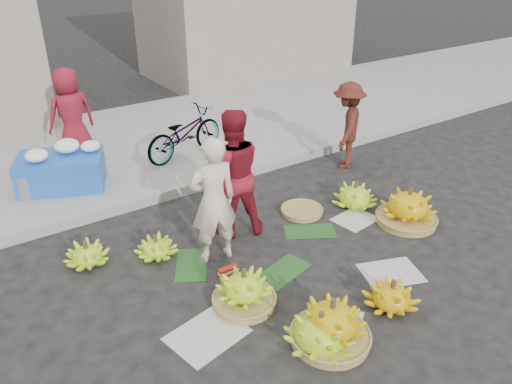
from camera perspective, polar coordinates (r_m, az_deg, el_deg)
ground at (r=5.91m, az=2.73°, el=-7.81°), size 80.00×80.00×0.00m
curb at (r=7.49m, az=-7.26°, el=0.82°), size 40.00×0.25×0.15m
sidewalk at (r=9.28m, az=-13.25°, el=5.56°), size 40.00×4.00×0.12m
newspaper_scatter at (r=5.42m, az=7.85°, el=-11.78°), size 3.20×1.80×0.00m
banana_leaves at (r=5.99m, az=0.81°, el=-7.17°), size 2.00×1.00×0.00m
banana_bunch_0 at (r=5.16m, az=-1.37°, el=-11.12°), size 0.74×0.74×0.45m
banana_bunch_1 at (r=4.76m, az=7.38°, el=-15.56°), size 0.86×0.86×0.41m
banana_bunch_2 at (r=4.80m, az=8.62°, el=-14.59°), size 0.74×0.74×0.50m
banana_bunch_3 at (r=5.34m, az=15.24°, el=-11.38°), size 0.58×0.58×0.34m
banana_bunch_4 at (r=6.81m, az=16.98°, el=-1.69°), size 0.90×0.90×0.52m
banana_bunch_5 at (r=7.07m, az=11.25°, el=-0.39°), size 0.72×0.72×0.38m
banana_bunch_6 at (r=6.02m, az=-11.33°, el=-6.26°), size 0.51×0.51×0.29m
banana_bunch_7 at (r=6.09m, az=-18.75°, el=-6.79°), size 0.50×0.50×0.31m
basket_spare at (r=6.85m, az=5.27°, el=-2.18°), size 0.65×0.65×0.06m
incense_stack at (r=5.65m, az=-3.19°, el=-8.99°), size 0.23×0.07×0.10m
vendor_cream at (r=5.59m, az=-4.89°, el=-0.99°), size 0.60×0.44×1.51m
vendor_red at (r=6.06m, az=-2.79°, el=2.09°), size 0.94×0.83×1.63m
man_striped at (r=8.11m, az=10.39°, el=7.47°), size 1.02×0.98×1.39m
flower_table at (r=7.70m, az=-21.33°, el=2.47°), size 1.35×1.12×0.68m
grey_bucket at (r=7.64m, az=-24.83°, el=0.66°), size 0.30×0.30×0.34m
flower_vendor at (r=8.47m, az=-20.37°, el=8.29°), size 0.78×0.55×1.50m
bicycle at (r=8.25m, az=-8.20°, el=6.66°), size 0.88×1.59×0.79m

